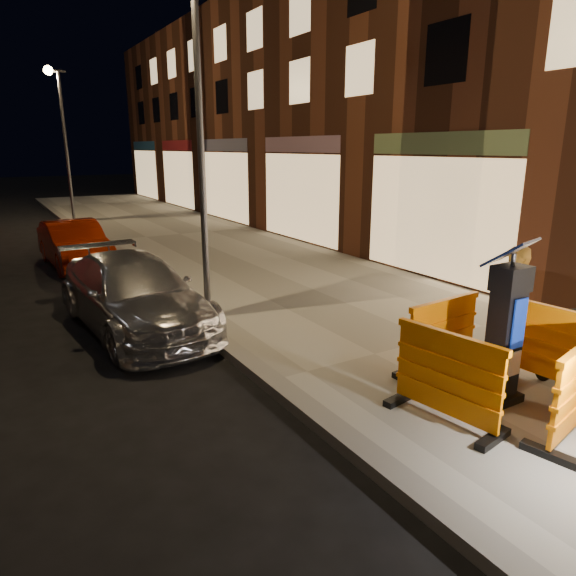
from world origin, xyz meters
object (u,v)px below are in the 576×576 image
barrier_back (443,337)px  man (511,307)px  car_red (77,267)px  barrier_bldgside (548,346)px  barrier_kerbside (447,378)px  car_silver (137,328)px  parking_kiosk (505,328)px

barrier_back → man: man is taller
car_red → barrier_back: bearing=-76.0°
barrier_back → man: bearing=-21.0°
barrier_back → barrier_bldgside: same height
barrier_back → barrier_kerbside: 1.34m
barrier_kerbside → car_red: bearing=1.3°
car_silver → car_red: 5.91m
barrier_bldgside → barrier_kerbside: bearing=84.3°
barrier_kerbside → car_silver: bearing=11.7°
car_silver → parking_kiosk: bearing=-64.9°
barrier_back → man: size_ratio=0.78×
barrier_back → man: 1.11m
car_silver → car_red: (-0.08, 5.91, 0.00)m
barrier_bldgside → car_silver: 6.78m
parking_kiosk → car_silver: size_ratio=0.43×
barrier_back → car_silver: 5.46m
barrier_kerbside → barrier_bldgside: (1.90, 0.00, 0.00)m
parking_kiosk → man: bearing=25.3°
parking_kiosk → barrier_bldgside: bearing=-7.7°
barrier_back → car_silver: size_ratio=0.31×
parking_kiosk → man: (1.01, 0.65, -0.08)m
parking_kiosk → man: 1.20m
barrier_back → barrier_bldgside: (0.95, -0.95, 0.00)m
parking_kiosk → barrier_back: parking_kiosk is taller
car_silver → man: bearing=-53.8°
barrier_back → barrier_kerbside: (-0.95, -0.95, 0.00)m
parking_kiosk → car_silver: (-3.07, 5.42, -1.12)m
car_red → car_silver: bearing=-92.1°
parking_kiosk → car_silver: parking_kiosk is taller
man → car_red: bearing=-130.9°
barrier_kerbside → car_silver: (-2.12, 5.42, -0.69)m
man → barrier_bldgside: bearing=22.8°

